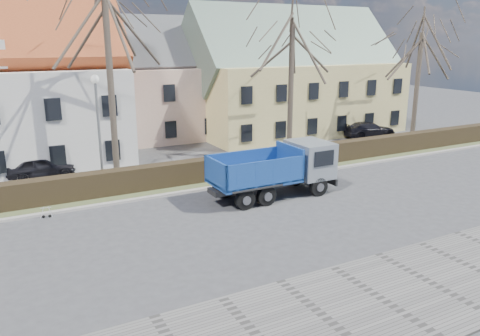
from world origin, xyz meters
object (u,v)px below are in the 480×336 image
streetlight (99,134)px  parked_car_a (41,167)px  dump_truck (269,171)px  cart_frame (42,212)px  parked_car_b (369,130)px

streetlight → parked_car_a: streetlight is taller
dump_truck → parked_car_a: (-10.17, 9.53, -0.75)m
cart_frame → parked_car_b: 27.43m
cart_frame → parked_car_a: parked_car_a is taller
dump_truck → parked_car_a: size_ratio=1.82×
cart_frame → parked_car_a: 7.30m
dump_truck → cart_frame: (-10.88, 2.28, -1.12)m
dump_truck → cart_frame: 11.17m
dump_truck → streetlight: (-7.47, 5.10, 1.76)m
streetlight → cart_frame: 5.28m
streetlight → parked_car_a: bearing=121.4°
dump_truck → parked_car_b: (15.61, 9.39, -0.75)m
streetlight → dump_truck: bearing=-34.3°
dump_truck → parked_car_b: 18.23m
dump_truck → cart_frame: size_ratio=11.08×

